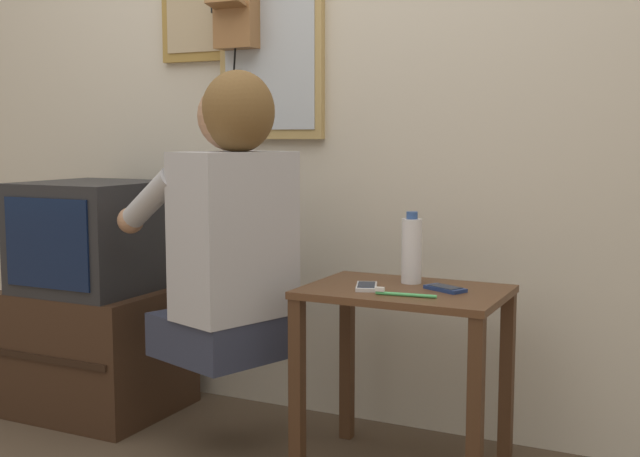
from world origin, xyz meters
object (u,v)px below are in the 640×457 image
Objects in this scene: toothbrush at (401,294)px; wall_mirror at (271,43)px; cell_phone_spare at (445,288)px; cell_phone_held at (366,286)px; water_bottle at (412,250)px; person at (229,223)px; television at (93,236)px.

wall_mirror is at bearing 49.00° from toothbrush.
wall_mirror is 1.15m from cell_phone_spare.
water_bottle is at bearing 37.70° from cell_phone_held.
wall_mirror is 0.98m from water_bottle.
cell_phone_held is at bearing 58.02° from toothbrush.
wall_mirror is at bearing 157.87° from water_bottle.
person is at bearing 129.05° from cell_phone_spare.
cell_phone_spare is at bearing -28.78° from water_bottle.
person is 0.58m from water_bottle.
wall_mirror is at bearing 31.24° from television.
water_bottle is at bearing 3.75° from television.
cell_phone_held is at bearing -61.99° from person.
wall_mirror reaches higher than cell_phone_held.
television is at bearing -176.25° from water_bottle.
cell_phone_spare is (0.22, 0.07, 0.00)m from cell_phone_held.
toothbrush is at bearing -70.41° from person.
wall_mirror is 1.04m from cell_phone_held.
television is 2.59× the size of toothbrush.
water_bottle reaches higher than cell_phone_spare.
television is at bearing 97.77° from person.
toothbrush is at bearing -45.83° from cell_phone_held.
cell_phone_held is at bearing 135.04° from cell_phone_spare.
person is 0.70m from television.
water_bottle is (0.09, 0.14, 0.10)m from cell_phone_held.
cell_phone_held is 0.15m from toothbrush.
cell_phone_spare is at bearing -58.85° from person.
cell_phone_spare is 0.77× the size of toothbrush.
toothbrush reaches higher than cell_phone_held.
cell_phone_held is 0.20m from water_bottle.
television is 1.21m from water_bottle.
water_bottle is at bearing 88.15° from cell_phone_spare.
cell_phone_held is (0.44, 0.07, -0.18)m from person.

